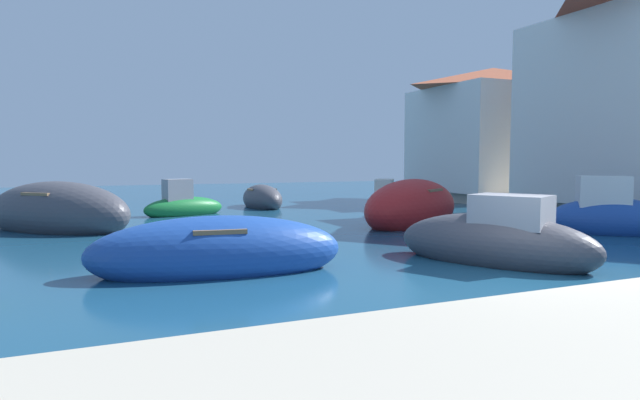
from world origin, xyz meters
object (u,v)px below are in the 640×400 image
moored_boat_2 (412,208)px  moored_boat_1 (262,199)px  moored_boat_3 (612,217)px  moored_boat_6 (384,200)px  moored_boat_0 (58,213)px  moored_boat_9 (183,206)px  waterfront_building_annex (492,128)px  moored_boat_8 (496,242)px  moored_boat_4 (218,252)px

moored_boat_2 → moored_boat_1: bearing=76.3°
moored_boat_3 → moored_boat_6: bearing=142.2°
moored_boat_0 → moored_boat_3: (14.43, -7.00, -0.05)m
moored_boat_1 → moored_boat_9: 4.29m
waterfront_building_annex → moored_boat_2: bearing=-142.3°
moored_boat_8 → moored_boat_9: size_ratio=1.31×
moored_boat_6 → moored_boat_4: bearing=-7.9°
moored_boat_1 → moored_boat_3: (6.56, -12.09, 0.11)m
moored_boat_4 → moored_boat_2: bearing=41.2°
moored_boat_6 → moored_boat_8: (-4.05, -11.45, 0.05)m
moored_boat_0 → moored_boat_2: (10.47, -2.86, 0.00)m
moored_boat_3 → moored_boat_9: (-10.31, 10.00, -0.12)m
moored_boat_0 → waterfront_building_annex: waterfront_building_annex is taller
moored_boat_4 → waterfront_building_annex: size_ratio=0.68×
moored_boat_9 → moored_boat_8: bearing=-87.4°
moored_boat_3 → moored_boat_8: moored_boat_3 is taller
moored_boat_0 → moored_boat_9: 5.10m
moored_boat_0 → moored_boat_9: bearing=80.3°
moored_boat_3 → moored_boat_8: 6.46m
moored_boat_2 → moored_boat_9: size_ratio=1.63×
moored_boat_4 → moored_boat_6: 13.86m
moored_boat_0 → moored_boat_3: 16.04m
moored_boat_8 → moored_boat_9: bearing=-7.7°
moored_boat_3 → moored_boat_4: (-11.46, -0.88, -0.09)m
moored_boat_0 → moored_boat_8: 12.40m
moored_boat_1 → moored_boat_4: 13.86m
moored_boat_1 → moored_boat_3: moored_boat_3 is taller
moored_boat_8 → moored_boat_9: 12.88m
moored_boat_1 → waterfront_building_annex: bearing=-92.4°
moored_boat_1 → moored_boat_6: (4.53, -2.80, 0.02)m
moored_boat_3 → waterfront_building_annex: waterfront_building_annex is taller
moored_boat_3 → moored_boat_1: bearing=158.4°
moored_boat_4 → moored_boat_0: bearing=118.1°
moored_boat_3 → moored_boat_4: bearing=-135.7°
moored_boat_2 → moored_boat_3: (3.96, -4.14, -0.05)m
moored_boat_2 → waterfront_building_annex: (9.76, 7.55, 3.19)m
moored_boat_0 → moored_boat_1: size_ratio=1.46×
moored_boat_9 → waterfront_building_annex: waterfront_building_annex is taller
moored_boat_8 → waterfront_building_annex: bearing=-67.5°
moored_boat_0 → moored_boat_9: size_ratio=1.52×
moored_boat_4 → moored_boat_9: moored_boat_9 is taller
moored_boat_2 → moored_boat_3: bearing=-78.0°
moored_boat_0 → moored_boat_1: bearing=77.1°
moored_boat_1 → moored_boat_8: size_ratio=0.79×
moored_boat_8 → waterfront_building_annex: waterfront_building_annex is taller
moored_boat_4 → moored_boat_9: size_ratio=1.46×
moored_boat_1 → moored_boat_9: bearing=118.5°
moored_boat_8 → waterfront_building_annex: size_ratio=0.61×
moored_boat_8 → moored_boat_1: bearing=-25.0°
moored_boat_0 → moored_boat_1: 9.38m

